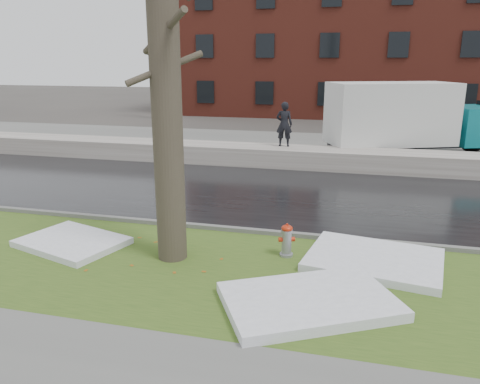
% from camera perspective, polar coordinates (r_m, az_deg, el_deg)
% --- Properties ---
extents(ground, '(120.00, 120.00, 0.00)m').
position_cam_1_polar(ground, '(10.31, 1.68, -7.23)').
color(ground, '#47423D').
rests_on(ground, ground).
extents(verge, '(60.00, 4.50, 0.04)m').
position_cam_1_polar(verge, '(9.20, -0.05, -10.07)').
color(verge, '#314F1A').
rests_on(verge, ground).
extents(road, '(60.00, 7.00, 0.03)m').
position_cam_1_polar(road, '(14.49, 5.57, -0.39)').
color(road, black).
rests_on(road, ground).
extents(parking_lot, '(60.00, 9.00, 0.03)m').
position_cam_1_polar(parking_lot, '(22.72, 8.90, 5.40)').
color(parking_lot, slate).
rests_on(parking_lot, ground).
extents(curb, '(60.00, 0.15, 0.14)m').
position_cam_1_polar(curb, '(11.19, 2.80, -4.96)').
color(curb, slate).
rests_on(curb, ground).
extents(snowbank, '(60.00, 1.60, 0.75)m').
position_cam_1_polar(snowbank, '(18.45, 7.62, 4.20)').
color(snowbank, '#BCB5AC').
rests_on(snowbank, ground).
extents(brick_building, '(26.00, 12.00, 10.00)m').
position_cam_1_polar(brick_building, '(39.28, 14.82, 16.68)').
color(brick_building, maroon).
rests_on(brick_building, ground).
extents(bg_tree_left, '(1.40, 1.62, 6.50)m').
position_cam_1_polar(bg_tree_left, '(34.29, -10.25, 14.35)').
color(bg_tree_left, brown).
rests_on(bg_tree_left, ground).
extents(bg_tree_center, '(1.40, 1.62, 6.50)m').
position_cam_1_polar(bg_tree_center, '(36.18, 1.45, 14.65)').
color(bg_tree_center, brown).
rests_on(bg_tree_center, ground).
extents(fire_hydrant, '(0.36, 0.34, 0.72)m').
position_cam_1_polar(fire_hydrant, '(9.89, 5.71, -5.69)').
color(fire_hydrant, gray).
rests_on(fire_hydrant, verge).
extents(tree, '(1.44, 1.61, 7.47)m').
position_cam_1_polar(tree, '(9.21, -9.11, 14.18)').
color(tree, brown).
rests_on(tree, verge).
extents(box_truck, '(9.38, 5.11, 3.18)m').
position_cam_1_polar(box_truck, '(20.89, 20.34, 8.33)').
color(box_truck, black).
rests_on(box_truck, ground).
extents(worker, '(0.67, 0.46, 1.74)m').
position_cam_1_polar(worker, '(18.54, 5.41, 8.23)').
color(worker, black).
rests_on(worker, snowbank).
extents(snow_patch_near, '(2.90, 2.41, 0.16)m').
position_cam_1_polar(snow_patch_near, '(9.98, 16.02, -7.94)').
color(snow_patch_near, white).
rests_on(snow_patch_near, verge).
extents(snow_patch_far, '(2.57, 2.18, 0.14)m').
position_cam_1_polar(snow_patch_far, '(11.16, -19.79, -5.76)').
color(snow_patch_far, white).
rests_on(snow_patch_far, verge).
extents(snow_patch_side, '(3.32, 2.92, 0.18)m').
position_cam_1_polar(snow_patch_side, '(8.14, 8.44, -13.04)').
color(snow_patch_side, white).
rests_on(snow_patch_side, verge).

